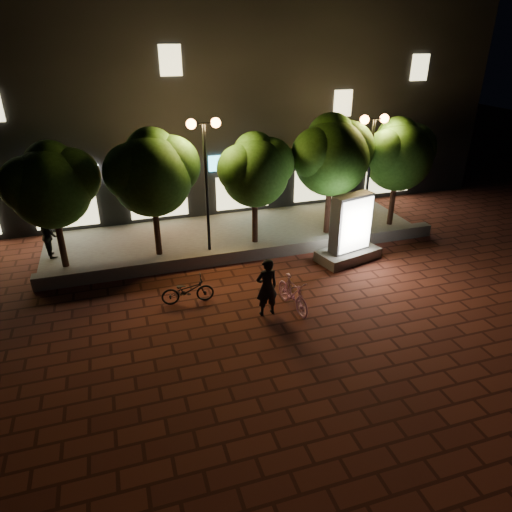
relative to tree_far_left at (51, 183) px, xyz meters
name	(u,v)px	position (x,y,z in m)	size (l,w,h in m)	color
ground	(291,311)	(6.95, -5.46, -3.29)	(80.00, 80.00, 0.00)	#5D271D
retaining_wall	(254,253)	(6.95, -1.46, -3.04)	(16.00, 0.45, 0.50)	slate
sidewalk	(237,234)	(6.95, 1.04, -3.25)	(16.00, 5.00, 0.08)	slate
building_block	(201,98)	(6.94, 7.53, 1.70)	(28.00, 8.12, 11.30)	black
tree_far_left	(51,183)	(0.00, 0.00, 0.00)	(3.36, 2.80, 4.63)	black
tree_left	(152,170)	(3.50, 0.00, 0.15)	(3.60, 3.00, 4.89)	black
tree_mid	(256,168)	(7.50, 0.00, -0.08)	(3.24, 2.70, 4.50)	black
tree_right	(332,153)	(10.80, 0.00, 0.27)	(3.72, 3.10, 5.07)	black
tree_far_right	(399,152)	(14.00, 0.00, 0.08)	(3.48, 2.90, 4.76)	black
street_lamp_left	(205,153)	(5.45, -0.26, 0.74)	(1.26, 0.36, 5.18)	black
street_lamp_right	(372,144)	(12.45, -0.26, 0.60)	(1.26, 0.36, 4.98)	black
ad_kiosk	(350,234)	(10.45, -2.65, -2.22)	(2.68, 1.79, 2.65)	slate
scooter_pink	(293,293)	(7.05, -5.31, -2.74)	(0.52, 1.84, 1.11)	#F5A0D7
rider	(267,287)	(6.16, -5.36, -2.33)	(0.70, 0.46, 1.93)	black
scooter_parked	(188,290)	(3.92, -3.93, -2.84)	(0.60, 1.71, 0.90)	black
pedestrian	(50,236)	(-0.55, 1.06, -2.38)	(0.81, 0.63, 1.66)	black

